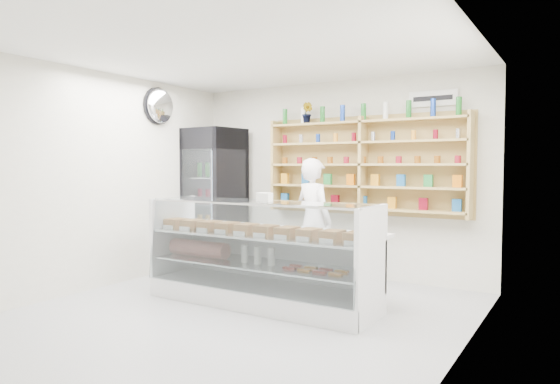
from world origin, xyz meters
The scene contains 8 objects.
room centered at (0.00, 0.00, 1.40)m, with size 5.00×5.00×5.00m.
display_counter centered at (-0.03, 0.61, 0.33)m, with size 2.73×0.81×1.19m.
shop_worker centered at (-0.02, 1.88, 0.84)m, with size 0.61×0.40×1.68m, color white.
drinks_cooler centered at (-1.85, 2.02, 1.08)m, with size 0.83×0.81×2.16m.
wall_shelving centered at (0.50, 2.34, 1.59)m, with size 2.84×0.28×1.33m.
potted_plant centered at (-0.37, 2.34, 2.35)m, with size 0.17×0.14×0.31m, color #1E6626.
security_mirror centered at (-2.17, 1.20, 2.45)m, with size 0.15×0.50×0.50m, color silver.
wall_sign centered at (1.40, 2.47, 2.45)m, with size 0.62×0.03×0.20m, color white.
Camera 1 is at (3.13, -4.07, 1.58)m, focal length 32.00 mm.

